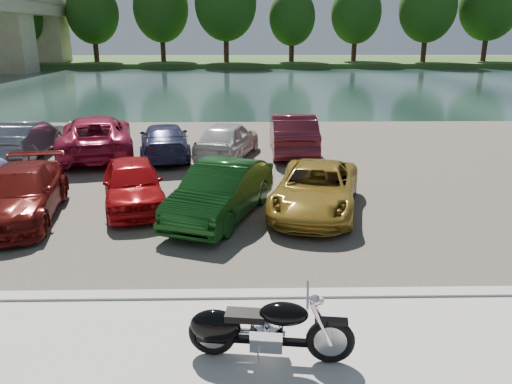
# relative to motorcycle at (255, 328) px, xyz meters

# --- Properties ---
(ground) EXTENTS (200.00, 200.00, 0.00)m
(ground) POSITION_rel_motorcycle_xyz_m (0.26, -0.25, -0.56)
(ground) COLOR #595447
(ground) RESTS_ON ground
(kerb) EXTENTS (60.00, 0.30, 0.14)m
(kerb) POSITION_rel_motorcycle_xyz_m (0.26, 1.75, -0.49)
(kerb) COLOR #ADAAA3
(kerb) RESTS_ON ground
(parking_lot) EXTENTS (60.00, 18.00, 0.04)m
(parking_lot) POSITION_rel_motorcycle_xyz_m (0.26, 10.75, -0.54)
(parking_lot) COLOR #423D35
(parking_lot) RESTS_ON ground
(river) EXTENTS (120.00, 40.00, 0.00)m
(river) POSITION_rel_motorcycle_xyz_m (0.26, 39.75, -0.56)
(river) COLOR #182C29
(river) RESTS_ON ground
(far_bank) EXTENTS (120.00, 24.00, 0.60)m
(far_bank) POSITION_rel_motorcycle_xyz_m (0.26, 71.75, -0.26)
(far_bank) COLOR #264318
(far_bank) RESTS_ON ground
(far_trees) EXTENTS (70.25, 10.68, 12.52)m
(far_trees) POSITION_rel_motorcycle_xyz_m (4.61, 65.54, 6.93)
(far_trees) COLOR #341B13
(far_trees) RESTS_ON far_bank
(motorcycle) EXTENTS (2.33, 0.75, 1.05)m
(motorcycle) POSITION_rel_motorcycle_xyz_m (0.00, 0.00, 0.00)
(motorcycle) COLOR black
(motorcycle) RESTS_ON promenade
(car_3) EXTENTS (2.46, 4.60, 1.27)m
(car_3) POSITION_rel_motorcycle_xyz_m (-5.71, 5.81, 0.11)
(car_3) COLOR #5B100D
(car_3) RESTS_ON parking_lot
(car_4) EXTENTS (2.44, 4.01, 1.27)m
(car_4) POSITION_rel_motorcycle_xyz_m (-3.11, 6.66, 0.12)
(car_4) COLOR #A40A0E
(car_4) RESTS_ON parking_lot
(car_5) EXTENTS (2.78, 4.39, 1.36)m
(car_5) POSITION_rel_motorcycle_xyz_m (-0.74, 5.77, 0.16)
(car_5) COLOR #0F3710
(car_5) RESTS_ON parking_lot
(car_6) EXTENTS (3.00, 4.74, 1.22)m
(car_6) POSITION_rel_motorcycle_xyz_m (1.68, 6.18, 0.09)
(car_6) COLOR olive
(car_6) RESTS_ON parking_lot
(car_9) EXTENTS (1.50, 4.07, 1.33)m
(car_9) POSITION_rel_motorcycle_xyz_m (-8.31, 12.56, 0.14)
(car_9) COLOR slate
(car_9) RESTS_ON parking_lot
(car_10) EXTENTS (3.79, 5.92, 1.52)m
(car_10) POSITION_rel_motorcycle_xyz_m (-5.69, 12.39, 0.24)
(car_10) COLOR maroon
(car_10) RESTS_ON parking_lot
(car_11) EXTENTS (2.49, 4.56, 1.25)m
(car_11) POSITION_rel_motorcycle_xyz_m (-3.13, 12.14, 0.10)
(car_11) COLOR #282A4F
(car_11) RESTS_ON parking_lot
(car_12) EXTENTS (2.62, 4.30, 1.37)m
(car_12) POSITION_rel_motorcycle_xyz_m (-0.80, 12.12, 0.16)
(car_12) COLOR silver
(car_12) RESTS_ON parking_lot
(car_13) EXTENTS (1.65, 4.64, 1.52)m
(car_13) POSITION_rel_motorcycle_xyz_m (1.66, 12.74, 0.24)
(car_13) COLOR #551620
(car_13) RESTS_ON parking_lot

